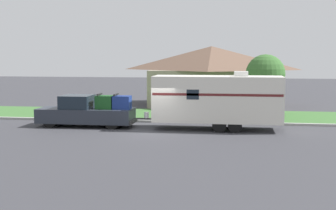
# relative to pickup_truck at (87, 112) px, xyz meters

# --- Properties ---
(ground_plane) EXTENTS (120.00, 120.00, 0.00)m
(ground_plane) POSITION_rel_pickup_truck_xyz_m (4.35, -1.51, -0.89)
(ground_plane) COLOR #38383D
(curb_strip) EXTENTS (80.00, 0.30, 0.14)m
(curb_strip) POSITION_rel_pickup_truck_xyz_m (4.35, 2.24, -0.82)
(curb_strip) COLOR #999993
(curb_strip) RESTS_ON ground_plane
(lawn_strip) EXTENTS (80.00, 7.00, 0.03)m
(lawn_strip) POSITION_rel_pickup_truck_xyz_m (4.35, 5.89, -0.88)
(lawn_strip) COLOR #3D6B33
(lawn_strip) RESTS_ON ground_plane
(house_across_street) EXTENTS (10.81, 7.40, 5.08)m
(house_across_street) POSITION_rel_pickup_truck_xyz_m (6.85, 13.13, 1.74)
(house_across_street) COLOR gray
(house_across_street) RESTS_ON ground_plane
(pickup_truck) EXTENTS (5.95, 2.01, 2.03)m
(pickup_truck) POSITION_rel_pickup_truck_xyz_m (0.00, 0.00, 0.00)
(pickup_truck) COLOR black
(pickup_truck) RESTS_ON ground_plane
(travel_trailer) EXTENTS (8.60, 2.37, 3.43)m
(travel_trailer) POSITION_rel_pickup_truck_xyz_m (7.96, -0.00, 0.91)
(travel_trailer) COLOR black
(travel_trailer) RESTS_ON ground_plane
(mailbox) EXTENTS (0.48, 0.20, 1.27)m
(mailbox) POSITION_rel_pickup_truck_xyz_m (5.10, 2.92, 0.08)
(mailbox) COLOR brown
(mailbox) RESTS_ON ground_plane
(tree_in_yard) EXTENTS (2.74, 2.74, 4.41)m
(tree_in_yard) POSITION_rel_pickup_truck_xyz_m (11.02, 5.97, 2.13)
(tree_in_yard) COLOR brown
(tree_in_yard) RESTS_ON ground_plane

